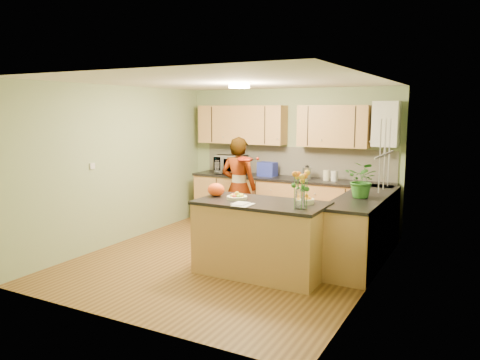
% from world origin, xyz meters
% --- Properties ---
extents(floor, '(4.50, 4.50, 0.00)m').
position_xyz_m(floor, '(0.00, 0.00, 0.00)').
color(floor, '#553818').
rests_on(floor, ground).
extents(ceiling, '(4.00, 4.50, 0.02)m').
position_xyz_m(ceiling, '(0.00, 0.00, 2.50)').
color(ceiling, silver).
rests_on(ceiling, wall_back).
extents(wall_back, '(4.00, 0.02, 2.50)m').
position_xyz_m(wall_back, '(0.00, 2.25, 1.25)').
color(wall_back, '#8BA072').
rests_on(wall_back, floor).
extents(wall_front, '(4.00, 0.02, 2.50)m').
position_xyz_m(wall_front, '(0.00, -2.25, 1.25)').
color(wall_front, '#8BA072').
rests_on(wall_front, floor).
extents(wall_left, '(0.02, 4.50, 2.50)m').
position_xyz_m(wall_left, '(-2.00, 0.00, 1.25)').
color(wall_left, '#8BA072').
rests_on(wall_left, floor).
extents(wall_right, '(0.02, 4.50, 2.50)m').
position_xyz_m(wall_right, '(2.00, 0.00, 1.25)').
color(wall_right, '#8BA072').
rests_on(wall_right, floor).
extents(back_counter, '(3.64, 0.62, 0.94)m').
position_xyz_m(back_counter, '(0.10, 1.95, 0.47)').
color(back_counter, '#A17A40').
rests_on(back_counter, floor).
extents(right_counter, '(0.62, 2.24, 0.94)m').
position_xyz_m(right_counter, '(1.70, 0.85, 0.47)').
color(right_counter, '#A17A40').
rests_on(right_counter, floor).
extents(splashback, '(3.60, 0.02, 0.52)m').
position_xyz_m(splashback, '(0.10, 2.23, 1.20)').
color(splashback, beige).
rests_on(splashback, back_counter).
extents(upper_cabinets, '(3.20, 0.34, 0.70)m').
position_xyz_m(upper_cabinets, '(-0.18, 2.08, 1.85)').
color(upper_cabinets, '#A17A40').
rests_on(upper_cabinets, wall_back).
extents(boiler, '(0.40, 0.30, 0.86)m').
position_xyz_m(boiler, '(1.70, 2.09, 1.90)').
color(boiler, silver).
rests_on(boiler, wall_back).
extents(window_right, '(0.01, 1.30, 1.05)m').
position_xyz_m(window_right, '(1.99, 0.60, 1.55)').
color(window_right, silver).
rests_on(window_right, wall_right).
extents(light_switch, '(0.02, 0.09, 0.09)m').
position_xyz_m(light_switch, '(-1.99, -0.60, 1.30)').
color(light_switch, silver).
rests_on(light_switch, wall_left).
extents(ceiling_lamp, '(0.30, 0.30, 0.07)m').
position_xyz_m(ceiling_lamp, '(0.00, 0.30, 2.46)').
color(ceiling_lamp, '#FFEABF').
rests_on(ceiling_lamp, ceiling).
extents(peninsula_island, '(1.67, 0.86, 0.96)m').
position_xyz_m(peninsula_island, '(0.64, -0.31, 0.48)').
color(peninsula_island, '#A17A40').
rests_on(peninsula_island, floor).
extents(fruit_dish, '(0.27, 0.27, 0.09)m').
position_xyz_m(fruit_dish, '(0.29, -0.31, 1.00)').
color(fruit_dish, beige).
rests_on(fruit_dish, peninsula_island).
extents(orange_bowl, '(0.21, 0.21, 0.12)m').
position_xyz_m(orange_bowl, '(1.19, -0.16, 1.01)').
color(orange_bowl, beige).
rests_on(orange_bowl, peninsula_island).
extents(flower_vase, '(0.28, 0.28, 0.51)m').
position_xyz_m(flower_vase, '(1.24, -0.49, 1.30)').
color(flower_vase, silver).
rests_on(flower_vase, peninsula_island).
extents(orange_bag, '(0.28, 0.25, 0.18)m').
position_xyz_m(orange_bag, '(-0.06, -0.26, 1.05)').
color(orange_bag, '#F74E14').
rests_on(orange_bag, peninsula_island).
extents(papers, '(0.21, 0.28, 0.01)m').
position_xyz_m(papers, '(0.54, -0.61, 0.96)').
color(papers, white).
rests_on(papers, peninsula_island).
extents(violinist, '(0.64, 0.44, 1.69)m').
position_xyz_m(violinist, '(-0.45, 1.13, 0.84)').
color(violinist, '#E9A88E').
rests_on(violinist, floor).
extents(violin, '(0.68, 0.59, 0.17)m').
position_xyz_m(violin, '(-0.25, 0.91, 1.35)').
color(violin, '#520C05').
rests_on(violin, violinist).
extents(microwave, '(0.71, 0.59, 0.34)m').
position_xyz_m(microwave, '(-1.07, 1.98, 1.11)').
color(microwave, silver).
rests_on(microwave, back_counter).
extents(blue_box, '(0.32, 0.24, 0.25)m').
position_xyz_m(blue_box, '(-0.32, 1.98, 1.07)').
color(blue_box, '#212C98').
rests_on(blue_box, back_counter).
extents(kettle, '(0.15, 0.15, 0.28)m').
position_xyz_m(kettle, '(0.43, 1.96, 1.05)').
color(kettle, '#ADADB1').
rests_on(kettle, back_counter).
extents(jar_cream, '(0.13, 0.13, 0.17)m').
position_xyz_m(jar_cream, '(0.78, 1.98, 1.03)').
color(jar_cream, beige).
rests_on(jar_cream, back_counter).
extents(jar_white, '(0.14, 0.14, 0.17)m').
position_xyz_m(jar_white, '(0.92, 1.96, 1.02)').
color(jar_white, silver).
rests_on(jar_white, back_counter).
extents(potted_plant, '(0.52, 0.47, 0.49)m').
position_xyz_m(potted_plant, '(1.70, 0.67, 1.19)').
color(potted_plant, '#2A6822').
rests_on(potted_plant, right_counter).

